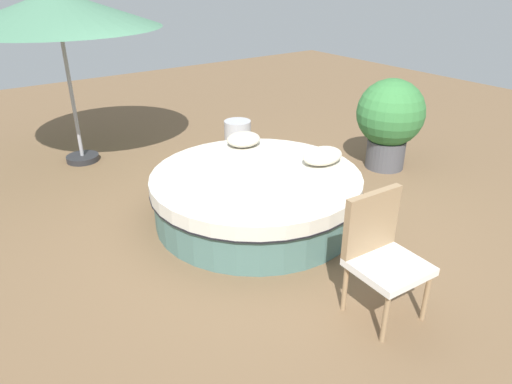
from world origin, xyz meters
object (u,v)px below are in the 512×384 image
object	(u,v)px
throw_pillow_1	(243,139)
side_table	(238,134)
planter	(390,118)
patio_umbrella	(57,10)
throw_pillow_0	(323,156)
patio_chair	(380,248)
round_bed	(256,196)

from	to	relation	value
throw_pillow_1	side_table	xyz separation A→B (m)	(0.68, 1.16, -0.40)
planter	side_table	bearing A→B (deg)	123.77
patio_umbrella	planter	bearing A→B (deg)	-38.74
throw_pillow_0	throw_pillow_1	size ratio (longest dim) A/B	1.17
throw_pillow_1	patio_chair	distance (m)	2.56
throw_pillow_1	patio_chair	bearing A→B (deg)	-100.50
throw_pillow_1	planter	size ratio (longest dim) A/B	0.35
throw_pillow_1	side_table	size ratio (longest dim) A/B	1.00
round_bed	throw_pillow_1	size ratio (longest dim) A/B	5.34
throw_pillow_0	patio_chair	distance (m)	1.77
planter	patio_umbrella	bearing A→B (deg)	141.26
patio_chair	throw_pillow_0	bearing A→B (deg)	-115.70
patio_umbrella	side_table	distance (m)	2.85
patio_chair	patio_umbrella	xyz separation A→B (m)	(-0.92, 4.50, 1.43)
throw_pillow_0	planter	size ratio (longest dim) A/B	0.40
round_bed	planter	xyz separation A→B (m)	(2.25, 0.14, 0.42)
throw_pillow_0	patio_umbrella	world-z (taller)	patio_umbrella
round_bed	patio_chair	xyz separation A→B (m)	(-0.09, -1.74, 0.29)
patio_umbrella	throw_pillow_0	bearing A→B (deg)	-59.08
patio_chair	side_table	distance (m)	3.87
round_bed	throw_pillow_0	world-z (taller)	throw_pillow_0
throw_pillow_1	planter	distance (m)	1.99
planter	side_table	distance (m)	2.21
patio_chair	planter	xyz separation A→B (m)	(2.35, 1.88, 0.13)
throw_pillow_0	patio_chair	size ratio (longest dim) A/B	0.49
round_bed	patio_chair	world-z (taller)	patio_chair
round_bed	throw_pillow_1	distance (m)	0.92
side_table	throw_pillow_0	bearing A→B (deg)	-98.01
round_bed	patio_chair	distance (m)	1.77
throw_pillow_0	throw_pillow_1	distance (m)	1.04
throw_pillow_0	side_table	xyz separation A→B (m)	(0.30, 2.13, -0.41)
throw_pillow_0	throw_pillow_1	bearing A→B (deg)	111.65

